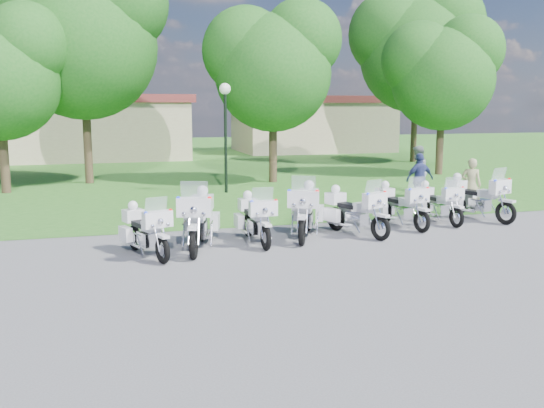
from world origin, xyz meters
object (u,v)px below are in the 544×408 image
object	(u,v)px
bystander_b	(417,171)
motorcycle_2	(255,218)
motorcycle_1	(199,219)
lamp_post	(225,111)
motorcycle_4	(354,211)
motorcycle_5	(400,205)
bystander_a	(471,185)
motorcycle_3	(306,210)
motorcycle_7	(477,197)
motorcycle_0	(145,230)
bystander_c	(420,179)
motorcycle_6	(438,202)

from	to	relation	value
bystander_b	motorcycle_2	bearing A→B (deg)	-12.53
motorcycle_1	motorcycle_2	bearing A→B (deg)	-153.97
lamp_post	motorcycle_4	bearing A→B (deg)	-78.82
motorcycle_5	bystander_b	distance (m)	6.05
lamp_post	bystander_b	bearing A→B (deg)	-24.19
lamp_post	bystander_a	distance (m)	9.67
motorcycle_5	bystander_b	xyz separation A→B (m)	(3.35, 5.02, 0.33)
motorcycle_2	motorcycle_3	size ratio (longest dim) A/B	0.94
motorcycle_4	motorcycle_7	bearing A→B (deg)	171.06
motorcycle_2	motorcycle_5	world-z (taller)	motorcycle_5
motorcycle_0	motorcycle_1	distance (m)	1.38
motorcycle_1	motorcycle_2	distance (m)	1.49
bystander_b	bystander_c	distance (m)	1.99
motorcycle_1	bystander_b	bearing A→B (deg)	-130.90
motorcycle_4	motorcycle_5	world-z (taller)	motorcycle_4
motorcycle_5	bystander_a	xyz separation A→B (m)	(3.38, 1.59, 0.24)
motorcycle_7	motorcycle_1	bearing A→B (deg)	-9.12
motorcycle_4	motorcycle_3	bearing A→B (deg)	-24.58
motorcycle_5	motorcycle_6	world-z (taller)	motorcycle_5
motorcycle_3	motorcycle_5	bearing A→B (deg)	-145.63
bystander_a	bystander_c	xyz separation A→B (m)	(-0.92, 1.67, 0.03)
motorcycle_7	motorcycle_4	bearing A→B (deg)	-5.90
motorcycle_4	motorcycle_6	world-z (taller)	motorcycle_4
motorcycle_4	lamp_post	xyz separation A→B (m)	(-1.71, 8.66, 2.58)
motorcycle_3	bystander_b	bearing A→B (deg)	-114.61
motorcycle_1	motorcycle_3	size ratio (longest dim) A/B	1.06
motorcycle_7	bystander_b	distance (m)	4.67
motorcycle_5	lamp_post	xyz separation A→B (m)	(-3.40, 8.06, 2.59)
motorcycle_1	motorcycle_2	world-z (taller)	motorcycle_1
motorcycle_1	motorcycle_7	bearing A→B (deg)	-154.66
motorcycle_0	lamp_post	size ratio (longest dim) A/B	0.49
bystander_a	bystander_c	world-z (taller)	bystander_c
motorcycle_3	bystander_c	distance (m)	6.66
motorcycle_2	motorcycle_6	world-z (taller)	motorcycle_2
motorcycle_4	bystander_a	bearing A→B (deg)	-178.16
motorcycle_3	motorcycle_0	bearing A→B (deg)	36.22
bystander_b	bystander_c	xyz separation A→B (m)	(-0.89, -1.77, -0.06)
motorcycle_1	motorcycle_3	bearing A→B (deg)	-154.10
motorcycle_1	motorcycle_4	bearing A→B (deg)	-158.12
bystander_a	motorcycle_0	bearing A→B (deg)	56.11
motorcycle_1	motorcycle_3	distance (m)	2.97
motorcycle_2	motorcycle_0	bearing A→B (deg)	11.33
motorcycle_6	bystander_b	xyz separation A→B (m)	(1.95, 4.73, 0.36)
motorcycle_3	bystander_b	xyz separation A→B (m)	(6.37, 5.56, 0.24)
motorcycle_6	lamp_post	bearing A→B (deg)	-63.54
bystander_b	motorcycle_1	bearing A→B (deg)	-15.97
motorcycle_2	bystander_a	distance (m)	8.21
motorcycle_6	bystander_a	bearing A→B (deg)	-152.25
motorcycle_6	motorcycle_2	bearing A→B (deg)	5.18
bystander_b	bystander_c	bearing A→B (deg)	14.13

